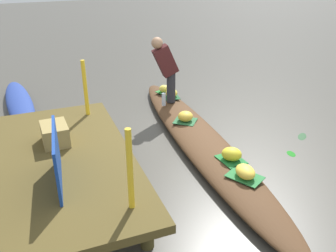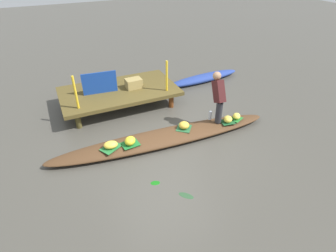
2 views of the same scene
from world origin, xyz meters
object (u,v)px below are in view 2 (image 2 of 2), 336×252
(banana_bunch_0, at_px, (130,141))
(water_bottle, at_px, (210,115))
(vendor_boat, at_px, (164,138))
(banana_bunch_2, at_px, (184,125))
(banana_bunch_1, at_px, (237,116))
(banana_bunch_4, at_px, (111,145))
(banana_bunch_3, at_px, (228,119))
(vendor_person, at_px, (219,95))
(produce_crate, at_px, (134,83))
(market_banner, at_px, (100,83))
(moored_boat, at_px, (204,78))

(banana_bunch_0, bearing_deg, water_bottle, 4.25)
(vendor_boat, xyz_separation_m, banana_bunch_2, (0.52, 0.02, 0.19))
(vendor_boat, height_order, banana_bunch_2, banana_bunch_2)
(banana_bunch_1, xyz_separation_m, banana_bunch_4, (-3.16, 0.15, 0.00))
(banana_bunch_1, height_order, banana_bunch_2, banana_bunch_2)
(water_bottle, bearing_deg, banana_bunch_3, -40.66)
(banana_bunch_1, bearing_deg, vendor_person, 161.45)
(banana_bunch_3, bearing_deg, banana_bunch_2, 169.80)
(banana_bunch_1, xyz_separation_m, banana_bunch_3, (-0.28, -0.03, 0.00))
(banana_bunch_2, distance_m, produce_crate, 2.17)
(vendor_boat, height_order, banana_bunch_4, banana_bunch_4)
(banana_bunch_0, height_order, banana_bunch_3, banana_bunch_0)
(banana_bunch_2, relative_size, banana_bunch_3, 1.08)
(vendor_boat, relative_size, banana_bunch_4, 17.66)
(banana_bunch_2, xyz_separation_m, produce_crate, (-0.53, 2.08, 0.31))
(banana_bunch_1, bearing_deg, water_bottle, 157.61)
(vendor_boat, height_order, banana_bunch_1, banana_bunch_1)
(banana_bunch_0, bearing_deg, banana_bunch_2, 3.01)
(banana_bunch_4, relative_size, water_bottle, 1.32)
(vendor_boat, height_order, produce_crate, produce_crate)
(banana_bunch_4, bearing_deg, market_banner, 81.51)
(banana_bunch_2, height_order, water_bottle, water_bottle)
(banana_bunch_1, bearing_deg, banana_bunch_0, 178.01)
(banana_bunch_2, xyz_separation_m, banana_bunch_4, (-1.78, -0.02, -0.01))
(banana_bunch_3, xyz_separation_m, vendor_person, (-0.21, 0.20, 0.61))
(banana_bunch_1, relative_size, banana_bunch_2, 0.89)
(banana_bunch_1, height_order, water_bottle, water_bottle)
(produce_crate, bearing_deg, banana_bunch_3, -54.46)
(vendor_boat, distance_m, banana_bunch_0, 0.86)
(vendor_person, bearing_deg, moored_boat, 65.24)
(water_bottle, bearing_deg, vendor_person, -35.92)
(banana_bunch_0, bearing_deg, produce_crate, 68.90)
(vendor_person, bearing_deg, banana_bunch_2, 179.96)
(banana_bunch_3, bearing_deg, produce_crate, 125.54)
(moored_boat, distance_m, banana_bunch_4, 4.63)
(banana_bunch_3, distance_m, vendor_person, 0.68)
(banana_bunch_3, height_order, water_bottle, water_bottle)
(moored_boat, relative_size, banana_bunch_4, 9.00)
(banana_bunch_1, xyz_separation_m, market_banner, (-2.84, 2.30, 0.49))
(banana_bunch_0, height_order, banana_bunch_4, banana_bunch_0)
(vendor_boat, xyz_separation_m, banana_bunch_3, (1.62, -0.18, 0.19))
(banana_bunch_1, xyz_separation_m, water_bottle, (-0.62, 0.25, 0.04))
(vendor_boat, distance_m, vendor_person, 1.62)
(banana_bunch_4, xyz_separation_m, water_bottle, (2.55, 0.11, 0.04))
(produce_crate, bearing_deg, market_banner, 177.02)
(banana_bunch_0, distance_m, banana_bunch_2, 1.36)
(banana_bunch_0, relative_size, market_banner, 0.29)
(moored_boat, distance_m, banana_bunch_3, 2.92)
(banana_bunch_4, bearing_deg, banana_bunch_1, -2.64)
(banana_bunch_3, distance_m, water_bottle, 0.44)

